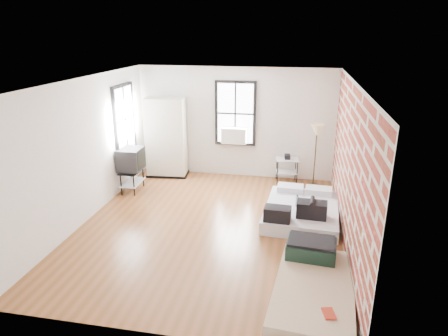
% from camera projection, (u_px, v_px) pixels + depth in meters
% --- Properties ---
extents(ground, '(6.00, 6.00, 0.00)m').
position_uv_depth(ground, '(210.00, 226.00, 7.83)').
color(ground, brown).
rests_on(ground, ground).
extents(room_shell, '(5.02, 6.02, 2.80)m').
position_uv_depth(room_shell, '(225.00, 136.00, 7.55)').
color(room_shell, silver).
rests_on(room_shell, ground).
extents(mattress_main, '(1.54, 2.03, 0.62)m').
position_uv_depth(mattress_main, '(301.00, 210.00, 8.11)').
color(mattress_main, white).
rests_on(mattress_main, ground).
extents(mattress_bare, '(1.29, 2.20, 0.45)m').
position_uv_depth(mattress_bare, '(313.00, 278.00, 5.94)').
color(mattress_bare, '#CBB593').
rests_on(mattress_bare, ground).
extents(wardrobe, '(1.08, 0.68, 2.04)m').
position_uv_depth(wardrobe, '(166.00, 138.00, 10.26)').
color(wardrobe, black).
rests_on(wardrobe, ground).
extents(side_table, '(0.60, 0.50, 0.72)m').
position_uv_depth(side_table, '(287.00, 163.00, 9.95)').
color(side_table, black).
rests_on(side_table, ground).
extents(floor_lamp, '(0.33, 0.33, 1.53)m').
position_uv_depth(floor_lamp, '(317.00, 134.00, 9.50)').
color(floor_lamp, '#322610').
rests_on(floor_lamp, ground).
extents(tv_stand, '(0.55, 0.76, 1.05)m').
position_uv_depth(tv_stand, '(131.00, 161.00, 9.32)').
color(tv_stand, black).
rests_on(tv_stand, ground).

